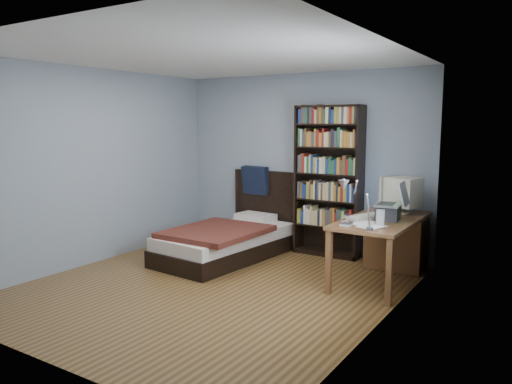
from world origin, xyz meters
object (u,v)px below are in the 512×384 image
(crt_monitor, at_px, (401,192))
(speaker, at_px, (380,218))
(keyboard, at_px, (366,217))
(desk_lamp, at_px, (348,190))
(soda_can, at_px, (382,209))
(desk, at_px, (393,238))
(bed, at_px, (230,238))
(laptop, at_px, (390,210))
(bookshelf, at_px, (328,181))

(crt_monitor, relative_size, speaker, 2.71)
(keyboard, height_order, speaker, speaker)
(crt_monitor, xyz_separation_m, speaker, (0.04, -0.87, -0.17))
(desk_lamp, relative_size, soda_can, 4.51)
(desk, relative_size, bed, 0.74)
(speaker, xyz_separation_m, bed, (-2.19, 0.32, -0.56))
(speaker, distance_m, bed, 2.28)
(soda_can, bearing_deg, desk, 61.29)
(desk_lamp, bearing_deg, speaker, 80.45)
(keyboard, xyz_separation_m, speaker, (0.26, -0.30, 0.07))
(laptop, distance_m, bookshelf, 1.37)
(desk, relative_size, soda_can, 12.75)
(desk, height_order, bed, bed)
(crt_monitor, height_order, bookshelf, bookshelf)
(crt_monitor, distance_m, speaker, 0.89)
(soda_can, bearing_deg, crt_monitor, 54.76)
(desk_lamp, relative_size, keyboard, 1.13)
(laptop, bearing_deg, bookshelf, 144.39)
(laptop, bearing_deg, desk_lamp, -95.87)
(crt_monitor, bearing_deg, bookshelf, 166.68)
(desk_lamp, bearing_deg, keyboard, 99.26)
(laptop, bearing_deg, bed, -179.63)
(bookshelf, bearing_deg, bed, -143.43)
(crt_monitor, xyz_separation_m, bookshelf, (-1.07, 0.25, 0.05))
(soda_can, bearing_deg, speaker, -73.11)
(bookshelf, bearing_deg, desk, -16.99)
(desk_lamp, bearing_deg, bed, 154.95)
(desk, bearing_deg, bookshelf, 163.01)
(desk_lamp, xyz_separation_m, bookshelf, (-1.00, 1.77, -0.15))
(crt_monitor, relative_size, keyboard, 0.93)
(desk, bearing_deg, laptop, -78.56)
(crt_monitor, height_order, bed, crt_monitor)
(bed, bearing_deg, keyboard, -0.85)
(crt_monitor, bearing_deg, laptop, -86.51)
(desk, height_order, speaker, speaker)
(crt_monitor, relative_size, laptop, 1.03)
(desk, bearing_deg, soda_can, -118.71)
(desk_lamp, height_order, bed, desk_lamp)
(desk, height_order, bookshelf, bookshelf)
(bed, bearing_deg, bookshelf, 36.57)
(crt_monitor, height_order, desk_lamp, desk_lamp)
(speaker, distance_m, bookshelf, 1.59)
(laptop, relative_size, keyboard, 0.89)
(soda_can, xyz_separation_m, bookshelf, (-0.91, 0.48, 0.23))
(laptop, distance_m, speaker, 0.34)
(desk, xyz_separation_m, laptop, (0.10, -0.48, 0.43))
(desk_lamp, height_order, keyboard, desk_lamp)
(keyboard, distance_m, speaker, 0.40)
(laptop, relative_size, desk_lamp, 0.79)
(laptop, relative_size, speaker, 2.62)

